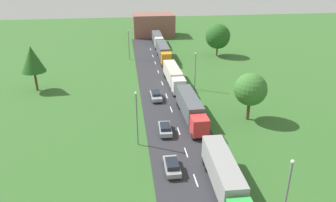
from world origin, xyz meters
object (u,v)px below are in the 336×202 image
truck_lead (225,178)px  tree_birch (32,59)px  car_fourth (156,95)px  lamppost_third (195,69)px  truck_second (191,108)px  distant_building (154,25)px  lamppost_second (137,116)px  tree_ash (218,36)px  car_third (165,129)px  truck_fifth (157,39)px  car_second (172,166)px  truck_fourth (163,52)px  lamppost_lead (286,197)px  tree_elm (251,89)px  truck_third (174,76)px  lamppost_fourth (129,43)px

truck_lead → tree_birch: size_ratio=1.53×
car_fourth → lamppost_third: size_ratio=0.59×
truck_lead → truck_second: bearing=90.2°
distant_building → lamppost_second: bearing=-97.2°
lamppost_second → tree_ash: 50.00m
car_third → tree_ash: 45.91m
truck_lead → truck_fifth: size_ratio=1.14×
car_fourth → car_second: bearing=-90.9°
truck_fourth → car_third: bearing=-96.7°
lamppost_lead → tree_elm: lamppost_lead is taller
truck_lead → lamppost_second: lamppost_second is taller
car_second → car_third: car_second is taller
truck_third → tree_ash: tree_ash is taller
truck_lead → car_fourth: truck_lead is taller
car_second → tree_ash: bearing=68.5°
car_fourth → tree_elm: 18.01m
tree_ash → truck_fourth: bearing=-172.7°
distant_building → tree_elm: bearing=-82.1°
lamppost_lead → distant_building: 90.74m
truck_third → tree_ash: size_ratio=1.57×
lamppost_lead → tree_ash: (11.54, 62.55, 0.50)m
car_second → lamppost_second: bearing=118.8°
car_fourth → lamppost_second: lamppost_second is taller
car_second → car_fourth: 22.80m
distant_building → truck_fifth: bearing=-90.6°
truck_fifth → lamppost_third: size_ratio=1.58×
lamppost_lead → lamppost_second: 22.34m
truck_third → lamppost_lead: lamppost_lead is taller
truck_second → truck_third: size_ratio=1.00×
lamppost_second → distant_building: size_ratio=0.58×
lamppost_second → tree_ash: tree_ash is taller
truck_second → lamppost_third: lamppost_third is taller
tree_birch → car_second: bearing=-53.3°
car_second → truck_lead: bearing=-43.5°
lamppost_lead → tree_elm: bearing=76.2°
truck_fifth → distant_building: size_ratio=0.88×
truck_second → car_fourth: bearing=117.5°
truck_second → lamppost_second: (-8.95, -6.68, 2.34)m
truck_lead → truck_fifth: bearing=90.0°
tree_ash → truck_lead: bearing=-104.9°
truck_fourth → tree_birch: 33.61m
lamppost_fourth → truck_second: bearing=-76.4°
car_second → lamppost_third: bearing=72.1°
car_fourth → tree_ash: size_ratio=0.53×
car_second → lamppost_second: lamppost_second is taller
truck_third → tree_ash: (15.24, 21.02, 3.21)m
lamppost_third → truck_second: bearing=-105.0°
car_fourth → lamppost_lead: bearing=-76.7°
lamppost_fourth → tree_birch: size_ratio=0.86×
truck_lead → truck_second: (-0.06, 18.56, -0.01)m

